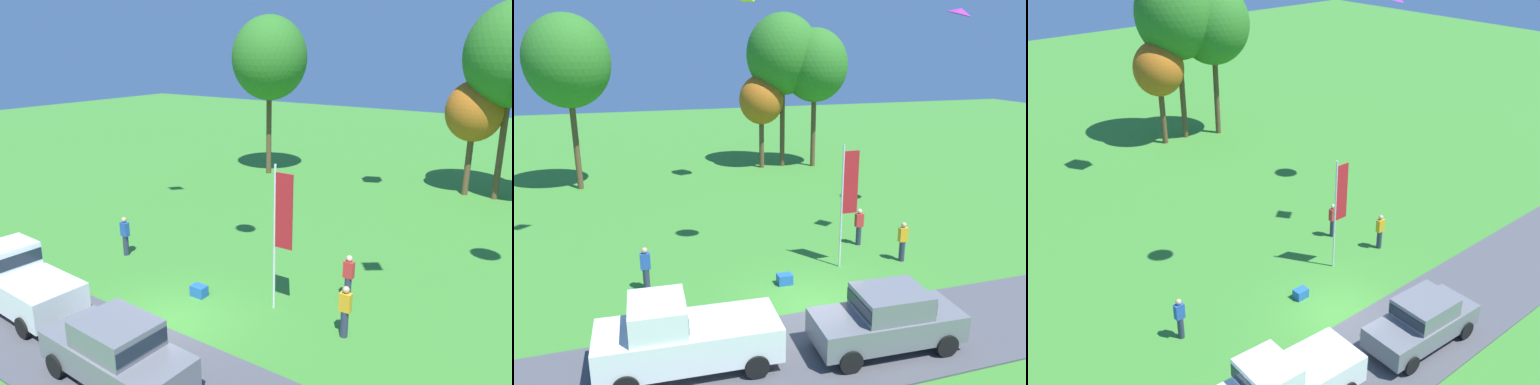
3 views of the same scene
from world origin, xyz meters
The scene contains 11 objects.
ground_plane centered at (0.00, 0.00, 0.00)m, with size 120.00×120.00×0.00m, color #3D842D.
pavement_strip centered at (0.00, -2.54, 0.03)m, with size 36.00×4.40×0.06m, color #4C4C51.
car_pickup_by_flagpole centered at (-4.83, -2.21, 1.11)m, with size 5.10×2.26×2.14m.
car_sedan_far_end centered at (1.08, -3.00, 1.04)m, with size 4.48×2.12×1.84m.
person_on_lawn centered at (5.03, 2.47, 0.88)m, with size 0.36×0.24×1.71m.
person_watching_sky centered at (4.15, 4.66, 0.88)m, with size 0.36×0.24×1.71m.
person_beside_suv centered at (-5.41, 2.96, 0.88)m, with size 0.36×0.24×1.71m.
tree_right_of_center centered at (-8.34, 18.66, 7.89)m, with size 5.07×5.07×10.70m.
tree_far_left centered at (4.45, 20.87, 5.01)m, with size 3.24×3.24×6.83m.
flag_banner centered at (2.52, 2.74, 3.21)m, with size 0.71×0.08×5.07m.
cooler_box centered at (-0.38, 1.92, 0.20)m, with size 0.56×0.40×0.40m, color blue.
Camera 1 is at (10.51, -10.27, 8.64)m, focal length 35.00 mm.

